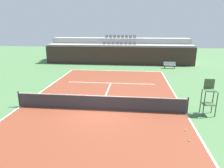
% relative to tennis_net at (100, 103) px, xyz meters
% --- Properties ---
extents(ground_plane, '(80.00, 80.00, 0.00)m').
position_rel_tennis_net_xyz_m(ground_plane, '(0.00, 0.00, -0.51)').
color(ground_plane, '#477042').
extents(court_surface, '(11.00, 24.00, 0.01)m').
position_rel_tennis_net_xyz_m(court_surface, '(0.00, 0.00, -0.50)').
color(court_surface, brown).
rests_on(court_surface, ground_plane).
extents(baseline_far, '(11.00, 0.10, 0.00)m').
position_rel_tennis_net_xyz_m(baseline_far, '(0.00, 11.95, -0.50)').
color(baseline_far, white).
rests_on(baseline_far, court_surface).
extents(sideline_left, '(0.10, 24.00, 0.00)m').
position_rel_tennis_net_xyz_m(sideline_left, '(-5.45, 0.00, -0.50)').
color(sideline_left, white).
rests_on(sideline_left, court_surface).
extents(sideline_right, '(0.10, 24.00, 0.00)m').
position_rel_tennis_net_xyz_m(sideline_right, '(5.45, 0.00, -0.50)').
color(sideline_right, white).
rests_on(sideline_right, court_surface).
extents(service_line_far, '(8.26, 0.10, 0.00)m').
position_rel_tennis_net_xyz_m(service_line_far, '(0.00, 6.40, -0.50)').
color(service_line_far, white).
rests_on(service_line_far, court_surface).
extents(centre_service_line, '(0.10, 6.40, 0.00)m').
position_rel_tennis_net_xyz_m(centre_service_line, '(0.00, 3.20, -0.50)').
color(centre_service_line, white).
rests_on(centre_service_line, court_surface).
extents(back_wall, '(20.80, 0.30, 2.48)m').
position_rel_tennis_net_xyz_m(back_wall, '(0.00, 15.99, 0.73)').
color(back_wall, '#33231E').
rests_on(back_wall, ground_plane).
extents(stands_tier_lower, '(20.80, 2.40, 2.69)m').
position_rel_tennis_net_xyz_m(stands_tier_lower, '(0.00, 17.34, 0.84)').
color(stands_tier_lower, '#9E9E99').
rests_on(stands_tier_lower, ground_plane).
extents(stands_tier_upper, '(20.80, 2.40, 3.49)m').
position_rel_tennis_net_xyz_m(stands_tier_upper, '(0.00, 19.74, 1.24)').
color(stands_tier_upper, '#9E9E99').
rests_on(stands_tier_upper, ground_plane).
extents(seating_row_lower, '(4.76, 0.44, 0.44)m').
position_rel_tennis_net_xyz_m(seating_row_lower, '(0.00, 17.43, 2.31)').
color(seating_row_lower, slate).
rests_on(seating_row_lower, stands_tier_lower).
extents(seating_row_upper, '(4.76, 0.44, 0.44)m').
position_rel_tennis_net_xyz_m(seating_row_upper, '(0.00, 19.83, 3.10)').
color(seating_row_upper, slate).
rests_on(seating_row_upper, stands_tier_upper).
extents(tennis_net, '(11.08, 0.08, 1.07)m').
position_rel_tennis_net_xyz_m(tennis_net, '(0.00, 0.00, 0.00)').
color(tennis_net, black).
rests_on(tennis_net, court_surface).
extents(umpire_chair, '(0.76, 0.66, 2.20)m').
position_rel_tennis_net_xyz_m(umpire_chair, '(6.70, 0.06, 0.68)').
color(umpire_chair, '#334C2D').
rests_on(umpire_chair, ground_plane).
extents(player_bench, '(1.50, 0.40, 0.85)m').
position_rel_tennis_net_xyz_m(player_bench, '(6.71, 14.12, -0.00)').
color(player_bench, '#99999E').
rests_on(player_bench, ground_plane).
extents(tennis_ball_0, '(0.07, 0.07, 0.07)m').
position_rel_tennis_net_xyz_m(tennis_ball_0, '(4.89, -2.25, -0.47)').
color(tennis_ball_0, '#CCE033').
rests_on(tennis_ball_0, court_surface).
extents(tennis_ball_1, '(0.07, 0.07, 0.07)m').
position_rel_tennis_net_xyz_m(tennis_ball_1, '(4.83, -3.24, -0.47)').
color(tennis_ball_1, '#CCE033').
rests_on(tennis_ball_1, court_surface).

